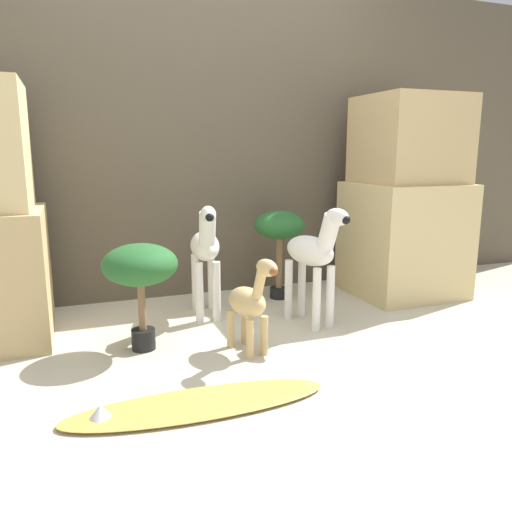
# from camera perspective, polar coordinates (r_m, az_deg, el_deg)

# --- Properties ---
(ground_plane) EXTENTS (14.00, 14.00, 0.00)m
(ground_plane) POSITION_cam_1_polar(r_m,az_deg,el_deg) (2.50, 1.57, -12.09)
(ground_plane) COLOR beige
(wall_back) EXTENTS (6.40, 0.08, 2.20)m
(wall_back) POSITION_cam_1_polar(r_m,az_deg,el_deg) (3.59, -6.71, 13.14)
(wall_back) COLOR brown
(wall_back) RESTS_ON ground_plane
(rock_pillar_right) EXTENTS (0.72, 0.68, 1.39)m
(rock_pillar_right) POSITION_cam_1_polar(r_m,az_deg,el_deg) (3.70, 16.73, 5.75)
(rock_pillar_right) COLOR #DBC184
(rock_pillar_right) RESTS_ON ground_plane
(zebra_right) EXTENTS (0.26, 0.51, 0.71)m
(zebra_right) POSITION_cam_1_polar(r_m,az_deg,el_deg) (2.92, 6.61, 0.19)
(zebra_right) COLOR white
(zebra_right) RESTS_ON ground_plane
(zebra_left) EXTENTS (0.23, 0.51, 0.71)m
(zebra_left) POSITION_cam_1_polar(r_m,az_deg,el_deg) (3.06, -5.80, 0.74)
(zebra_left) COLOR white
(zebra_left) RESTS_ON ground_plane
(giraffe_figurine) EXTENTS (0.21, 0.39, 0.52)m
(giraffe_figurine) POSITION_cam_1_polar(r_m,az_deg,el_deg) (2.53, -0.70, -5.26)
(giraffe_figurine) COLOR tan
(giraffe_figurine) RESTS_ON ground_plane
(potted_palm_front) EXTENTS (0.35, 0.35, 0.62)m
(potted_palm_front) POSITION_cam_1_polar(r_m,az_deg,el_deg) (3.44, 2.70, 3.09)
(potted_palm_front) COLOR black
(potted_palm_front) RESTS_ON ground_plane
(potted_palm_back) EXTENTS (0.38, 0.38, 0.56)m
(potted_palm_back) POSITION_cam_1_polar(r_m,az_deg,el_deg) (2.60, -13.11, -1.43)
(potted_palm_back) COLOR black
(potted_palm_back) RESTS_ON ground_plane
(surfboard) EXTENTS (1.09, 0.31, 0.07)m
(surfboard) POSITION_cam_1_polar(r_m,az_deg,el_deg) (2.12, -6.98, -16.43)
(surfboard) COLOR gold
(surfboard) RESTS_ON ground_plane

